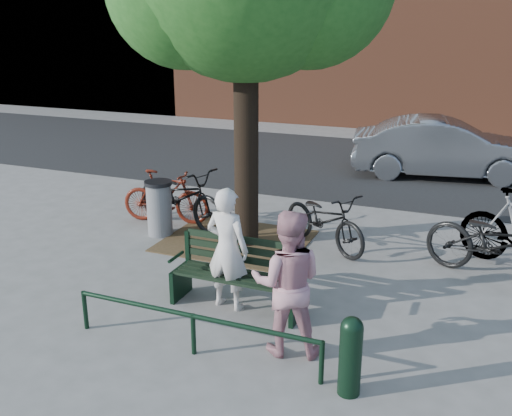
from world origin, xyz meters
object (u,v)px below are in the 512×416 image
at_px(person_left, 227,249).
at_px(bollard, 351,353).
at_px(person_right, 287,283).
at_px(litter_bin, 159,208).
at_px(bicycle_c, 324,220).
at_px(park_bench, 239,272).
at_px(parked_car, 444,148).

height_order(person_left, bollard, person_left).
bearing_deg(bollard, person_right, 148.90).
xyz_separation_m(litter_bin, bicycle_c, (2.87, 0.50, -0.00)).
height_order(park_bench, bollard, park_bench).
xyz_separation_m(person_left, bollard, (1.93, -1.24, -0.36)).
bearing_deg(parked_car, park_bench, 157.06).
bearing_deg(litter_bin, bicycle_c, 9.91).
height_order(litter_bin, bicycle_c, bicycle_c).
distance_m(park_bench, bollard, 2.24).
bearing_deg(litter_bin, parked_car, 54.83).
height_order(bollard, litter_bin, litter_bin).
relative_size(person_right, bicycle_c, 0.90).
relative_size(litter_bin, bicycle_c, 0.52).
xyz_separation_m(person_left, litter_bin, (-2.27, 2.01, -0.32)).
distance_m(person_right, litter_bin, 4.33).
xyz_separation_m(park_bench, parked_car, (1.89, 7.99, 0.24)).
bearing_deg(park_bench, bollard, -36.31).
bearing_deg(person_right, person_left, -49.94).
distance_m(park_bench, bicycle_c, 2.47).
bearing_deg(parked_car, person_right, 164.27).
height_order(person_left, parked_car, person_left).
bearing_deg(person_left, parked_car, -97.31).
distance_m(person_right, bicycle_c, 3.29).
bearing_deg(bollard, litter_bin, 142.26).
bearing_deg(litter_bin, person_left, -41.53).
relative_size(person_left, litter_bin, 1.67).
xyz_separation_m(bollard, litter_bin, (-4.19, 3.25, 0.03)).
bearing_deg(litter_bin, person_right, -39.28).
distance_m(park_bench, person_right, 1.30).
xyz_separation_m(person_right, parked_car, (0.94, 8.80, -0.13)).
height_order(person_left, bicycle_c, person_left).
height_order(park_bench, litter_bin, litter_bin).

